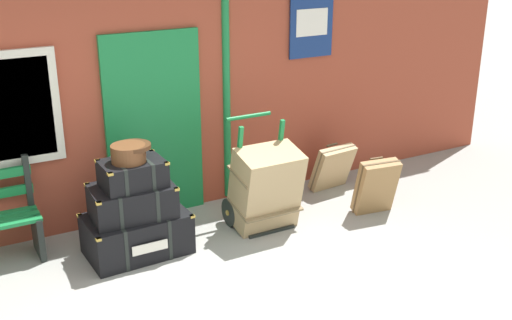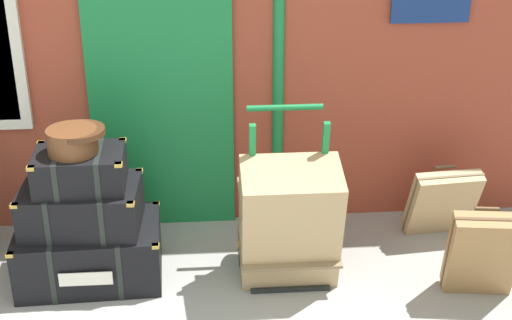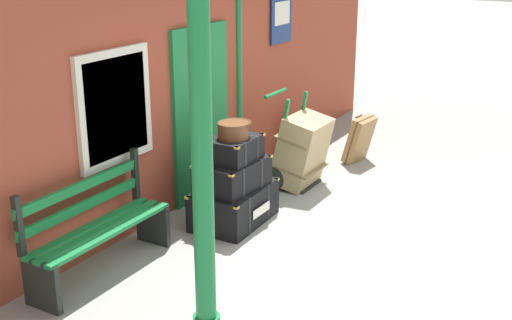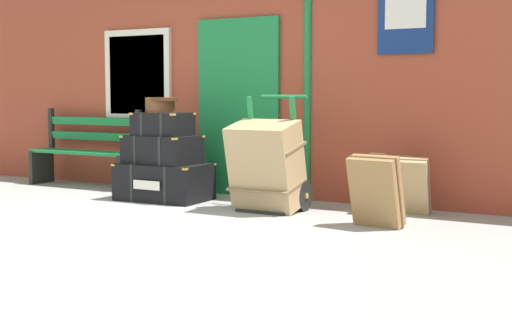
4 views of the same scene
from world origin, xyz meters
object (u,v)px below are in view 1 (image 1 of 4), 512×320
Objects in this scene: steamer_trunk_top at (133,173)px; steamer_trunk_base at (137,234)px; porters_trolley at (258,200)px; steamer_trunk_middle at (132,201)px; round_hatbox at (129,152)px; suitcase_brown at (376,186)px; large_brown_trunk at (266,188)px; suitcase_beige at (333,167)px.

steamer_trunk_base is at bearing 73.90° from steamer_trunk_top.
steamer_trunk_middle is at bearing -179.02° from porters_trolley.
suitcase_brown is (2.73, -0.41, -0.76)m from round_hatbox.
steamer_trunk_top reaches higher than steamer_trunk_middle.
steamer_trunk_middle is at bearing 174.11° from large_brown_trunk.
steamer_trunk_base is 1.67× the size of steamer_trunk_top.
porters_trolley reaches higher than steamer_trunk_top.
suitcase_beige is (1.27, 0.54, -0.18)m from large_brown_trunk.
steamer_trunk_top is 1.59× the size of round_hatbox.
suitcase_brown is (1.29, -0.45, 0.06)m from porters_trolley.
round_hatbox is 1.57m from large_brown_trunk.
porters_trolley is at bearing 160.71° from suitcase_brown.
steamer_trunk_top is 0.65× the size of large_brown_trunk.
large_brown_trunk reaches higher than steamer_trunk_base.
steamer_trunk_base is 0.86× the size of porters_trolley.
porters_trolley reaches higher than large_brown_trunk.
suitcase_brown is at bearing -8.95° from steamer_trunk_base.
suitcase_beige is (2.69, 0.40, -0.58)m from steamer_trunk_top.
steamer_trunk_base is 0.66m from steamer_trunk_top.
round_hatbox is at bearing -158.61° from steamer_trunk_top.
porters_trolley is (1.44, 0.02, -0.31)m from steamer_trunk_middle.
suitcase_beige is at bearing 8.60° from round_hatbox.
steamer_trunk_base is 2.72m from suitcase_beige.
large_brown_trunk reaches higher than suitcase_brown.
suitcase_beige is at bearing 8.28° from steamer_trunk_base.
steamer_trunk_middle is 2.15× the size of round_hatbox.
round_hatbox is at bearing 174.92° from large_brown_trunk.
porters_trolley is at bearing -164.00° from suitcase_beige.
steamer_trunk_top is 1.54m from porters_trolley.
steamer_trunk_base is at bearing 39.14° from round_hatbox.
suitcase_brown is (0.02, -0.82, 0.04)m from suitcase_beige.
steamer_trunk_base is at bearing 171.05° from suitcase_brown.
porters_trolley is (1.44, 0.05, -0.83)m from round_hatbox.
round_hatbox is at bearing -90.98° from steamer_trunk_middle.
suitcase_brown is (2.73, -0.43, -0.25)m from steamer_trunk_middle.
suitcase_beige is (2.69, 0.39, 0.09)m from steamer_trunk_base.
large_brown_trunk is (1.44, -0.13, -0.62)m from round_hatbox.
steamer_trunk_base is at bearing -178.93° from porters_trolley.
steamer_trunk_base is 1.52× the size of suitcase_brown.
suitcase_beige is at bearing 8.18° from steamer_trunk_middle.
steamer_trunk_middle is at bearing 175.70° from steamer_trunk_base.
round_hatbox is 1.66m from porters_trolley.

